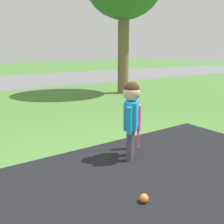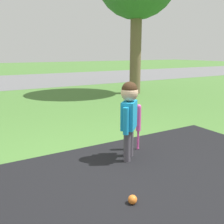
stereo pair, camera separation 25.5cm
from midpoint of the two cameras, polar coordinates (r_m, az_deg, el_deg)
The scene contains 4 objects.
ground_plane at distance 2.53m, azimuth -4.23°, elevation -16.76°, with size 60.00×60.00×0.00m, color #477533.
child at distance 2.93m, azimuth 1.97°, elevation 0.52°, with size 0.30×0.28×0.95m.
baseball_bat at distance 3.28m, azimuth 3.88°, elevation -1.87°, with size 0.06×0.06×0.62m.
sports_ball at distance 2.29m, azimuth 4.02°, elevation -19.15°, with size 0.08×0.08×0.08m.
Camera 1 is at (-1.20, -1.82, 1.28)m, focal length 40.00 mm.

